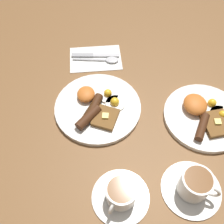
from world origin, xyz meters
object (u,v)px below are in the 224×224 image
at_px(teacup_far, 194,186).
at_px(knife, 93,55).
at_px(breakfast_plate_near, 97,107).
at_px(teacup_near, 121,194).
at_px(spoon, 107,60).
at_px(breakfast_plate_far, 204,115).

distance_m(teacup_far, knife, 0.60).
xyz_separation_m(breakfast_plate_near, teacup_near, (0.29, 0.06, 0.01)).
xyz_separation_m(breakfast_plate_near, spoon, (-0.22, 0.04, -0.00)).
xyz_separation_m(breakfast_plate_far, teacup_near, (0.25, -0.28, 0.01)).
bearing_deg(breakfast_plate_near, teacup_far, 42.21).
relative_size(teacup_near, teacup_far, 0.95).
bearing_deg(spoon, breakfast_plate_far, -36.81).
bearing_deg(breakfast_plate_near, knife, -176.19).
bearing_deg(teacup_far, breakfast_plate_far, 159.30).
relative_size(breakfast_plate_far, knife, 1.41).
bearing_deg(spoon, breakfast_plate_near, -95.28).
distance_m(breakfast_plate_near, spoon, 0.23).
relative_size(teacup_far, knife, 0.89).
bearing_deg(knife, teacup_far, -60.40).
height_order(teacup_near, spoon, teacup_near).
distance_m(breakfast_plate_near, knife, 0.25).
height_order(breakfast_plate_near, knife, breakfast_plate_near).
bearing_deg(breakfast_plate_far, breakfast_plate_near, -97.56).
height_order(knife, spoon, spoon).
height_order(teacup_near, teacup_far, teacup_far).
xyz_separation_m(teacup_far, knife, (-0.53, -0.27, -0.03)).
relative_size(breakfast_plate_near, knife, 1.54).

